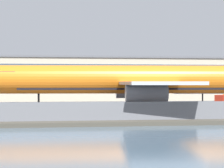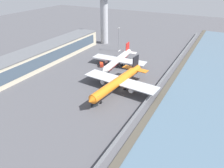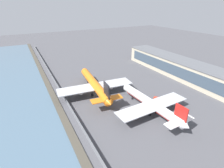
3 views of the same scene
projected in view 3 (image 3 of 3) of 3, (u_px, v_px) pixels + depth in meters
The scene contains 8 objects.
ground_plane at pixel (94, 95), 96.92m from camera, with size 500.00×500.00×0.00m, color #4C4C51.
shoreline_seawall at pixel (57, 103), 88.03m from camera, with size 320.00×3.00×0.50m.
perimeter_fence at pixel (65, 99), 89.53m from camera, with size 280.00×0.10×2.56m.
cargo_jet_orange at pixel (95, 85), 96.20m from camera, with size 48.05×41.56×13.69m.
passenger_jet_white_red at pixel (151, 104), 79.46m from camera, with size 42.31×36.43×11.84m.
baggage_tug at pixel (88, 79), 114.58m from camera, with size 3.58×2.82×1.80m.
ops_van at pixel (158, 100), 89.17m from camera, with size 5.43×4.78×2.48m.
terminal_building at pixel (188, 71), 114.09m from camera, with size 108.14×16.44×11.82m.
Camera 3 is at (80.05, -31.63, 46.03)m, focal length 28.00 mm.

